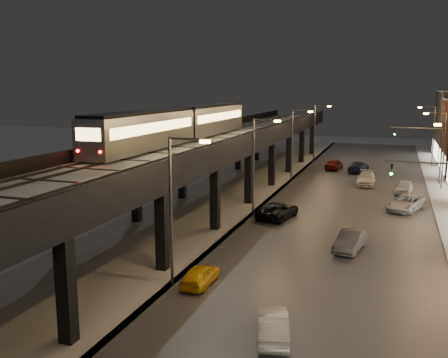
% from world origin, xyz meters
% --- Properties ---
extents(road_surface, '(17.00, 120.00, 0.06)m').
position_xyz_m(road_surface, '(7.50, 35.00, 0.03)').
color(road_surface, '#46474D').
rests_on(road_surface, ground).
extents(under_viaduct_pavement, '(11.00, 120.00, 0.06)m').
position_xyz_m(under_viaduct_pavement, '(-6.00, 35.00, 0.03)').
color(under_viaduct_pavement, '#9FA1A8').
rests_on(under_viaduct_pavement, ground).
extents(elevated_viaduct, '(9.00, 100.00, 6.30)m').
position_xyz_m(elevated_viaduct, '(-6.00, 31.84, 5.62)').
color(elevated_viaduct, black).
rests_on(elevated_viaduct, ground).
extents(viaduct_trackbed, '(8.40, 100.00, 0.32)m').
position_xyz_m(viaduct_trackbed, '(-6.01, 31.97, 6.39)').
color(viaduct_trackbed, '#B2B7C1').
rests_on(viaduct_trackbed, elevated_viaduct).
extents(viaduct_parapet_streetside, '(0.30, 100.00, 1.10)m').
position_xyz_m(viaduct_parapet_streetside, '(-1.65, 32.00, 6.85)').
color(viaduct_parapet_streetside, black).
rests_on(viaduct_parapet_streetside, elevated_viaduct).
extents(viaduct_parapet_far, '(0.30, 100.00, 1.10)m').
position_xyz_m(viaduct_parapet_far, '(-10.35, 32.00, 6.85)').
color(viaduct_parapet_far, black).
rests_on(viaduct_parapet_far, elevated_viaduct).
extents(streetlight_left_1, '(2.57, 0.28, 9.00)m').
position_xyz_m(streetlight_left_1, '(-0.43, 13.00, 5.24)').
color(streetlight_left_1, '#38383A').
rests_on(streetlight_left_1, ground).
extents(streetlight_left_2, '(2.57, 0.28, 9.00)m').
position_xyz_m(streetlight_left_2, '(-0.43, 31.00, 5.24)').
color(streetlight_left_2, '#38383A').
rests_on(streetlight_left_2, ground).
extents(streetlight_left_3, '(2.57, 0.28, 9.00)m').
position_xyz_m(streetlight_left_3, '(-0.43, 49.00, 5.24)').
color(streetlight_left_3, '#38383A').
rests_on(streetlight_left_3, ground).
extents(streetlight_right_3, '(2.56, 0.28, 9.00)m').
position_xyz_m(streetlight_right_3, '(16.73, 49.00, 5.24)').
color(streetlight_right_3, '#38383A').
rests_on(streetlight_right_3, ground).
extents(streetlight_left_4, '(2.57, 0.28, 9.00)m').
position_xyz_m(streetlight_left_4, '(-0.43, 67.00, 5.24)').
color(streetlight_left_4, '#38383A').
rests_on(streetlight_left_4, ground).
extents(streetlight_right_4, '(2.56, 0.28, 9.00)m').
position_xyz_m(streetlight_right_4, '(16.73, 67.00, 5.24)').
color(streetlight_right_4, '#38383A').
rests_on(streetlight_right_4, ground).
extents(traffic_light_rig_b, '(6.10, 0.34, 7.00)m').
position_xyz_m(traffic_light_rig_b, '(15.84, 52.00, 4.50)').
color(traffic_light_rig_b, '#38383A').
rests_on(traffic_light_rig_b, ground).
extents(subway_train, '(2.70, 32.30, 3.22)m').
position_xyz_m(subway_train, '(-8.50, 32.51, 8.22)').
color(subway_train, gray).
rests_on(subway_train, viaduct_trackbed).
extents(car_taxi, '(1.48, 3.65, 1.24)m').
position_xyz_m(car_taxi, '(1.01, 13.36, 0.62)').
color(car_taxi, yellow).
rests_on(car_taxi, ground).
extents(car_near_white, '(2.39, 4.25, 1.33)m').
position_xyz_m(car_near_white, '(6.66, 8.44, 0.66)').
color(car_near_white, white).
rests_on(car_near_white, ground).
extents(car_mid_silver, '(3.44, 5.63, 1.46)m').
position_xyz_m(car_mid_silver, '(1.90, 30.07, 0.73)').
color(car_mid_silver, black).
rests_on(car_mid_silver, ground).
extents(car_mid_dark, '(2.84, 5.38, 1.49)m').
position_xyz_m(car_mid_dark, '(6.97, 58.09, 0.74)').
color(car_mid_dark, black).
rests_on(car_mid_dark, ground).
extents(car_far_white, '(2.50, 4.74, 1.54)m').
position_xyz_m(car_far_white, '(3.46, 59.42, 0.77)').
color(car_far_white, maroon).
rests_on(car_far_white, ground).
extents(car_onc_silver, '(2.24, 4.57, 1.44)m').
position_xyz_m(car_onc_silver, '(8.95, 22.95, 0.72)').
color(car_onc_silver, '#515257').
rests_on(car_onc_silver, ground).
extents(car_onc_dark, '(4.04, 5.78, 1.47)m').
position_xyz_m(car_onc_dark, '(12.92, 36.90, 0.73)').
color(car_onc_dark, silver).
rests_on(car_onc_dark, ground).
extents(car_onc_white, '(2.14, 5.27, 1.53)m').
position_xyz_m(car_onc_white, '(8.56, 48.88, 0.76)').
color(car_onc_white, silver).
rests_on(car_onc_white, ground).
extents(car_onc_red, '(2.14, 4.38, 1.44)m').
position_xyz_m(car_onc_red, '(12.86, 45.16, 0.72)').
color(car_onc_red, silver).
rests_on(car_onc_red, ground).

